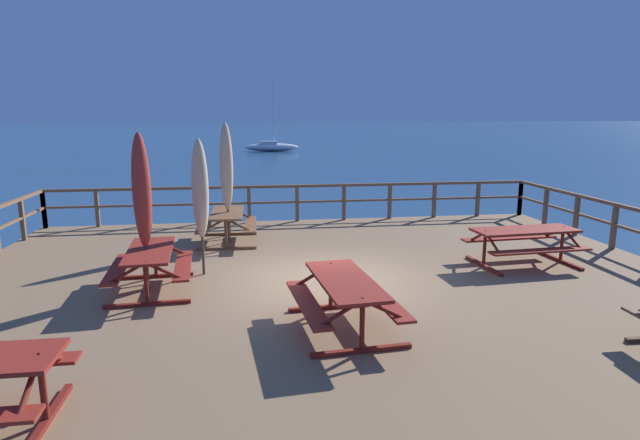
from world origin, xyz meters
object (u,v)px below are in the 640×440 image
at_px(patio_umbrella_tall_back_left, 226,167).
at_px(sailboat_distant, 272,147).
at_px(picnic_table_mid_right, 345,292).
at_px(picnic_table_back_left, 524,238).
at_px(picnic_table_front_right, 227,220).
at_px(patio_umbrella_short_back, 200,189).
at_px(patio_umbrella_tall_front, 142,192).
at_px(picnic_table_mid_centre, 150,261).

height_order(patio_umbrella_tall_back_left, sailboat_distant, sailboat_distant).
height_order(picnic_table_mid_right, picnic_table_back_left, same).
xyz_separation_m(picnic_table_front_right, patio_umbrella_short_back, (-0.39, -2.63, 1.14)).
height_order(picnic_table_front_right, picnic_table_back_left, same).
bearing_deg(picnic_table_back_left, patio_umbrella_tall_front, -175.68).
xyz_separation_m(picnic_table_front_right, sailboat_distant, (3.34, 45.79, -0.94)).
bearing_deg(sailboat_distant, patio_umbrella_tall_front, -95.41).
xyz_separation_m(picnic_table_front_right, patio_umbrella_tall_front, (-1.32, -3.44, 1.24)).
relative_size(picnic_table_back_left, patio_umbrella_short_back, 0.85).
bearing_deg(patio_umbrella_short_back, picnic_table_mid_centre, -134.54).
distance_m(picnic_table_front_right, sailboat_distant, 45.93).
distance_m(picnic_table_front_right, patio_umbrella_short_back, 2.89).
distance_m(picnic_table_mid_right, patio_umbrella_short_back, 3.94).
height_order(patio_umbrella_tall_front, patio_umbrella_short_back, patio_umbrella_tall_front).
bearing_deg(picnic_table_back_left, patio_umbrella_short_back, 177.93).
distance_m(patio_umbrella_tall_back_left, sailboat_distant, 45.99).
distance_m(picnic_table_mid_centre, patio_umbrella_tall_back_left, 3.91).
distance_m(patio_umbrella_short_back, sailboat_distant, 48.61).
distance_m(picnic_table_front_right, picnic_table_back_left, 6.87).
bearing_deg(patio_umbrella_tall_back_left, picnic_table_mid_right, -71.72).
xyz_separation_m(picnic_table_mid_centre, patio_umbrella_tall_back_left, (1.26, 3.47, 1.30)).
relative_size(picnic_table_mid_centre, patio_umbrella_tall_back_left, 0.69).
height_order(picnic_table_front_right, patio_umbrella_short_back, patio_umbrella_short_back).
height_order(picnic_table_front_right, patio_umbrella_tall_front, patio_umbrella_tall_front).
relative_size(picnic_table_front_right, patio_umbrella_tall_back_left, 0.65).
bearing_deg(patio_umbrella_short_back, patio_umbrella_tall_back_left, 80.99).
relative_size(picnic_table_back_left, patio_umbrella_tall_front, 0.81).
distance_m(picnic_table_mid_centre, picnic_table_back_left, 7.51).
bearing_deg(sailboat_distant, picnic_table_mid_right, -91.63).
relative_size(picnic_table_mid_right, sailboat_distant, 0.28).
xyz_separation_m(picnic_table_mid_right, patio_umbrella_tall_front, (-3.20, 2.20, 1.23)).
xyz_separation_m(patio_umbrella_short_back, sailboat_distant, (3.74, 48.43, -2.08)).
distance_m(picnic_table_front_right, patio_umbrella_tall_back_left, 1.30).
xyz_separation_m(picnic_table_front_right, picnic_table_back_left, (6.24, -2.87, 0.01)).
distance_m(picnic_table_mid_centre, picnic_table_mid_right, 3.79).
relative_size(patio_umbrella_tall_back_left, patio_umbrella_short_back, 1.09).
relative_size(patio_umbrella_tall_back_left, sailboat_distant, 0.38).
xyz_separation_m(patio_umbrella_tall_back_left, patio_umbrella_short_back, (-0.41, -2.61, -0.16)).
bearing_deg(picnic_table_mid_centre, patio_umbrella_tall_back_left, 70.00).
height_order(picnic_table_mid_centre, picnic_table_back_left, same).
relative_size(picnic_table_mid_centre, sailboat_distant, 0.26).
height_order(patio_umbrella_tall_back_left, patio_umbrella_tall_front, patio_umbrella_tall_back_left).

